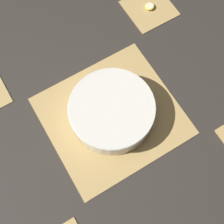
# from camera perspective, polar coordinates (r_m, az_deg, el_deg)

# --- Properties ---
(ground_plane) EXTENTS (6.00, 6.00, 0.00)m
(ground_plane) POSITION_cam_1_polar(r_m,az_deg,el_deg) (0.99, -0.00, -0.73)
(ground_plane) COLOR #2D2823
(bamboo_mat_center) EXTENTS (0.41, 0.38, 0.01)m
(bamboo_mat_center) POSITION_cam_1_polar(r_m,az_deg,el_deg) (0.99, -0.00, -0.67)
(bamboo_mat_center) COLOR tan
(bamboo_mat_center) RESTS_ON ground_plane
(coaster_mat_near_left) EXTENTS (0.16, 0.16, 0.01)m
(coaster_mat_near_left) POSITION_cam_1_polar(r_m,az_deg,el_deg) (1.20, 6.86, 18.39)
(coaster_mat_near_left) COLOR tan
(coaster_mat_near_left) RESTS_ON ground_plane
(fruit_salad_bowl) EXTENTS (0.26, 0.26, 0.07)m
(fruit_salad_bowl) POSITION_cam_1_polar(r_m,az_deg,el_deg) (0.95, 0.01, 0.27)
(fruit_salad_bowl) COLOR silver
(fruit_salad_bowl) RESTS_ON bamboo_mat_center
(banana_coin_single) EXTENTS (0.03, 0.03, 0.01)m
(banana_coin_single) POSITION_cam_1_polar(r_m,az_deg,el_deg) (1.20, 6.90, 18.61)
(banana_coin_single) COLOR beige
(banana_coin_single) RESTS_ON coaster_mat_near_left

